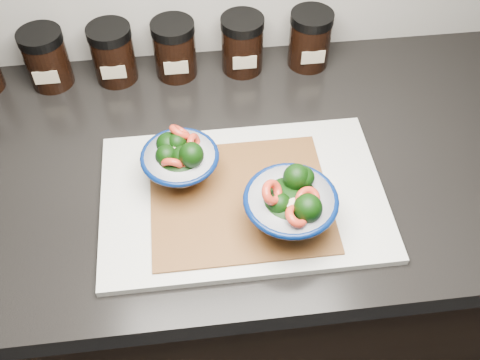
{
  "coord_description": "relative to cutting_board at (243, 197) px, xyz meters",
  "views": [
    {
      "loc": [
        -0.02,
        0.81,
        1.61
      ],
      "look_at": [
        0.05,
        1.35,
        0.96
      ],
      "focal_mm": 42.0,
      "sensor_mm": 36.0,
      "label": 1
    }
  ],
  "objects": [
    {
      "name": "bowl_left",
      "position": [
        -0.09,
        0.04,
        0.05
      ],
      "size": [
        0.12,
        0.12,
        0.09
      ],
      "rotation": [
        0.0,
        0.0,
        0.3
      ],
      "color": "white",
      "rests_on": "bamboo_mat"
    },
    {
      "name": "cabinet",
      "position": [
        -0.05,
        0.09,
        -0.48
      ],
      "size": [
        3.43,
        0.58,
        0.86
      ],
      "primitive_type": "cube",
      "color": "black",
      "rests_on": "ground"
    },
    {
      "name": "spice_jar_f",
      "position": [
        0.17,
        0.33,
        0.05
      ],
      "size": [
        0.08,
        0.08,
        0.11
      ],
      "color": "black",
      "rests_on": "countertop"
    },
    {
      "name": "spice_jar_d",
      "position": [
        -0.09,
        0.33,
        0.05
      ],
      "size": [
        0.08,
        0.08,
        0.11
      ],
      "color": "black",
      "rests_on": "countertop"
    },
    {
      "name": "cutting_board",
      "position": [
        0.0,
        0.0,
        0.0
      ],
      "size": [
        0.45,
        0.3,
        0.01
      ],
      "primitive_type": "cube",
      "color": "silver",
      "rests_on": "countertop"
    },
    {
      "name": "bowl_right",
      "position": [
        0.06,
        -0.07,
        0.05
      ],
      "size": [
        0.14,
        0.14,
        0.11
      ],
      "rotation": [
        0.0,
        0.0,
        0.43
      ],
      "color": "white",
      "rests_on": "bamboo_mat"
    },
    {
      "name": "spice_jar_c",
      "position": [
        -0.21,
        0.33,
        0.05
      ],
      "size": [
        0.08,
        0.08,
        0.11
      ],
      "color": "black",
      "rests_on": "countertop"
    },
    {
      "name": "spice_jar_e",
      "position": [
        0.04,
        0.33,
        0.05
      ],
      "size": [
        0.08,
        0.08,
        0.11
      ],
      "color": "black",
      "rests_on": "countertop"
    },
    {
      "name": "spice_jar_b",
      "position": [
        -0.33,
        0.33,
        0.05
      ],
      "size": [
        0.08,
        0.08,
        0.11
      ],
      "color": "black",
      "rests_on": "countertop"
    },
    {
      "name": "countertop",
      "position": [
        -0.05,
        0.09,
        -0.03
      ],
      "size": [
        3.5,
        0.6,
        0.04
      ],
      "primitive_type": "cube",
      "color": "black",
      "rests_on": "cabinet"
    },
    {
      "name": "bamboo_mat",
      "position": [
        -0.01,
        -0.01,
        0.01
      ],
      "size": [
        0.28,
        0.24,
        0.0
      ],
      "primitive_type": "cube",
      "color": "brown",
      "rests_on": "cutting_board"
    }
  ]
}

